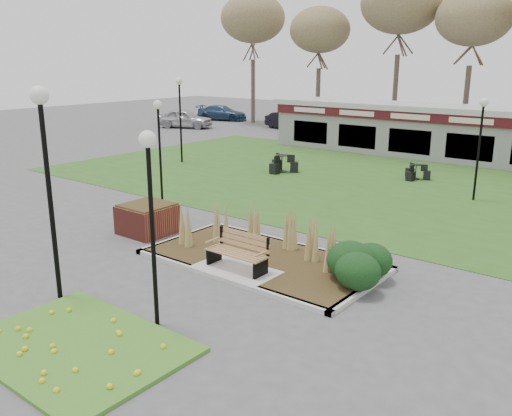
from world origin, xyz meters
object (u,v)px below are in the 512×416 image
Objects in this scene: lamp_post_mid_right at (481,127)px; bistro_set_b at (416,174)px; brick_planter at (148,218)px; lamp_post_near_right at (45,148)px; lamp_post_mid_left at (159,129)px; car_blue at (222,113)px; lamp_post_near_left at (150,187)px; car_silver at (185,118)px; lamp_post_far_left at (180,101)px; food_pavilion at (479,135)px; bistro_set_a at (282,166)px; car_black at (287,121)px; park_bench at (239,251)px.

bistro_set_b is (-3.29, 2.24, -2.63)m from lamp_post_mid_right.
brick_planter is 0.31× the size of lamp_post_near_right.
brick_planter is at bearing -49.21° from lamp_post_mid_left.
lamp_post_mid_right is 31.06m from car_blue.
lamp_post_near_left reaches higher than brick_planter.
car_silver is at bearing 133.01° from brick_planter.
lamp_post_far_left reaches higher than lamp_post_mid_left.
lamp_post_far_left reaches higher than food_pavilion.
lamp_post_near_right is at bearing -73.65° from bistro_set_a.
lamp_post_mid_right reaches higher than car_silver.
lamp_post_mid_right is at bearing -110.31° from car_black.
food_pavilion is at bearing -92.17° from car_black.
park_bench is 0.42× the size of lamp_post_near_left.
bistro_set_a is at bearing -148.23° from car_blue.
park_bench is 0.37× the size of car_blue.
lamp_post_far_left is at bearing -168.26° from bistro_set_a.
bistro_set_a is 16.78m from car_black.
bistro_set_b is (5.79, 2.44, -0.05)m from bistro_set_a.
car_silver reaches higher than park_bench.
lamp_post_near_left is 0.89× the size of car_blue.
car_black is at bearing 122.78° from park_bench.
food_pavilion is 5.55× the size of lamp_post_far_left.
car_blue is at bearing 138.81° from bistro_set_a.
food_pavilion is at bearing 91.23° from lamp_post_near_left.
car_black is (-16.11, 5.30, -0.81)m from food_pavilion.
park_bench is 0.07× the size of food_pavilion.
food_pavilion is 5.11× the size of lamp_post_near_right.
lamp_post_far_left is at bearing 141.11° from park_bench.
lamp_post_far_left is at bearing -162.48° from bistro_set_b.
bistro_set_b is at bearing 17.52° from lamp_post_far_left.
bistro_set_b is at bearing -110.75° from car_black.
lamp_post_mid_right is 14.87m from lamp_post_far_left.
lamp_post_near_left is 33.69m from car_silver.
lamp_post_far_left reaches higher than bistro_set_b.
park_bench is 16.11m from lamp_post_far_left.
brick_planter is 27.35m from car_silver.
food_pavilion is 5.41× the size of car_blue.
car_silver reaches higher than car_black.
car_black is (6.95, 4.27, -0.08)m from car_silver.
lamp_post_near_left is at bearing 10.35° from lamp_post_near_right.
brick_planter is 26.94m from car_black.
food_pavilion reaches higher than car_blue.
brick_planter is 0.37× the size of lamp_post_near_left.
bistro_set_b is (3.54, 12.86, -0.23)m from brick_planter.
lamp_post_far_left is at bearing 130.84° from lamp_post_mid_left.
lamp_post_far_left reaches higher than bistro_set_a.
park_bench is 1.34× the size of bistro_set_b.
bistro_set_b is at bearing 59.80° from lamp_post_mid_left.
brick_planter is at bearing -158.34° from car_silver.
park_bench is 29.75m from car_black.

